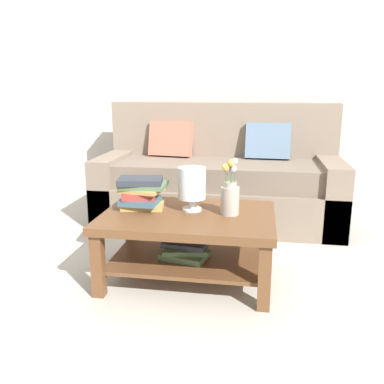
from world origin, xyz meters
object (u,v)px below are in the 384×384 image
at_px(flower_pitcher, 230,193).
at_px(coffee_table, 188,232).
at_px(glass_hurricane_vase, 192,184).
at_px(couch, 219,181).
at_px(book_stack_main, 141,193).

bearing_deg(flower_pitcher, coffee_table, -174.23).
relative_size(coffee_table, glass_hurricane_vase, 3.83).
distance_m(glass_hurricane_vase, flower_pitcher, 0.25).
height_order(coffee_table, flower_pitcher, flower_pitcher).
bearing_deg(glass_hurricane_vase, flower_pitcher, -10.62).
distance_m(couch, glass_hurricane_vase, 1.21).
bearing_deg(glass_hurricane_vase, couch, 87.14).
relative_size(glass_hurricane_vase, flower_pitcher, 0.80).
relative_size(couch, book_stack_main, 6.77).
xyz_separation_m(glass_hurricane_vase, flower_pitcher, (0.24, -0.05, -0.03)).
relative_size(coffee_table, book_stack_main, 3.39).
relative_size(coffee_table, flower_pitcher, 3.04).
xyz_separation_m(couch, flower_pitcher, (0.18, -1.23, 0.21)).
height_order(book_stack_main, glass_hurricane_vase, glass_hurricane_vase).
distance_m(book_stack_main, glass_hurricane_vase, 0.33).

